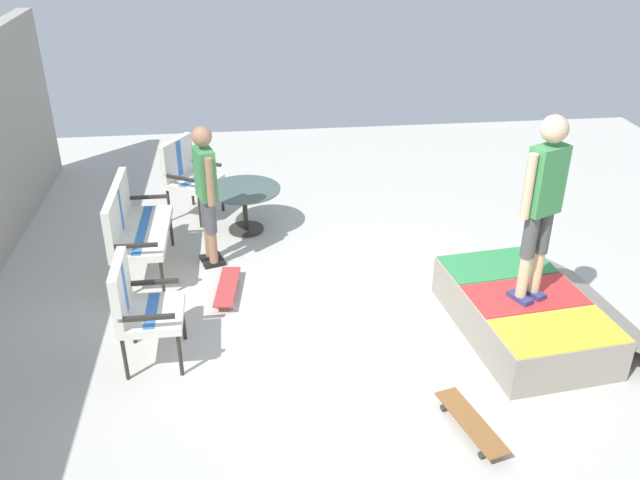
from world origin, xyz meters
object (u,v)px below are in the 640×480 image
object	(u,v)px
skate_ramp	(525,313)
skateboard_spare	(471,422)
person_watching	(206,187)
patio_chair_near_house	(186,171)
skateboard_by_bench	(227,287)
patio_bench	(131,222)
patio_table	(245,201)
patio_chair_by_wall	(137,303)
person_skater	(543,196)

from	to	relation	value
skate_ramp	skateboard_spare	bearing A→B (deg)	143.53
person_watching	skateboard_spare	bearing A→B (deg)	-144.70
skateboard_spare	skate_ramp	bearing A→B (deg)	-36.47
patio_chair_near_house	skateboard_by_bench	size ratio (longest dim) A/B	1.25
skate_ramp	patio_bench	bearing A→B (deg)	67.37
patio_table	skateboard_spare	world-z (taller)	patio_table
patio_chair_near_house	skateboard_spare	world-z (taller)	patio_chair_near_house
patio_chair_near_house	skateboard_by_bench	xyz separation A→B (m)	(-2.05, -0.51, -0.53)
skate_ramp	patio_chair_by_wall	world-z (taller)	patio_chair_by_wall
skateboard_spare	skateboard_by_bench	bearing A→B (deg)	40.38
patio_chair_near_house	person_skater	distance (m)	4.64
person_skater	skateboard_spare	bearing A→B (deg)	143.66
patio_bench	person_skater	world-z (taller)	person_skater
patio_chair_by_wall	person_skater	distance (m)	3.66
patio_chair_near_house	skate_ramp	bearing A→B (deg)	-132.31
skate_ramp	patio_chair_by_wall	size ratio (longest dim) A/B	1.91
skate_ramp	person_watching	xyz separation A→B (m)	(1.73, 3.04, 0.73)
patio_bench	patio_chair_by_wall	distance (m)	1.66
patio_table	patio_bench	bearing A→B (deg)	125.83
skate_ramp	patio_table	distance (m)	3.64
patio_table	person_skater	size ratio (longest dim) A/B	0.51
patio_bench	patio_table	bearing A→B (deg)	-54.17
patio_chair_by_wall	patio_table	size ratio (longest dim) A/B	1.13
patio_table	person_watching	size ratio (longest dim) A/B	0.55
skate_ramp	patio_chair_near_house	distance (m)	4.57
skate_ramp	skateboard_by_bench	world-z (taller)	skate_ramp
patio_chair_near_house	patio_table	distance (m)	0.94
patio_chair_near_house	skateboard_spare	size ratio (longest dim) A/B	1.24
patio_table	person_watching	distance (m)	1.03
skateboard_by_bench	skateboard_spare	distance (m)	2.98
patio_table	skateboard_by_bench	xyz separation A→B (m)	(-1.49, 0.22, -0.32)
person_skater	skateboard_spare	xyz separation A→B (m)	(-1.20, 0.88, -1.38)
patio_chair_near_house	person_watching	world-z (taller)	person_watching
patio_table	person_watching	bearing A→B (deg)	152.73
patio_bench	patio_table	world-z (taller)	patio_bench
patio_chair_by_wall	patio_table	xyz separation A→B (m)	(2.53, -0.97, -0.21)
patio_chair_by_wall	patio_table	world-z (taller)	patio_chair_by_wall
patio_chair_by_wall	skateboard_by_bench	bearing A→B (deg)	-35.67
skateboard_by_bench	skate_ramp	bearing A→B (deg)	-109.54
patio_chair_near_house	patio_chair_by_wall	size ratio (longest dim) A/B	1.00
skate_ramp	patio_chair_near_house	xyz separation A→B (m)	(3.07, 3.37, 0.40)
skateboard_spare	patio_table	bearing A→B (deg)	24.42
patio_bench	person_skater	bearing A→B (deg)	-113.58
skate_ramp	person_skater	xyz separation A→B (m)	(-0.06, 0.05, 1.25)
patio_table	skateboard_by_bench	bearing A→B (deg)	171.48
person_watching	skateboard_spare	world-z (taller)	person_watching
person_watching	patio_chair_by_wall	bearing A→B (deg)	162.07
patio_table	person_skater	bearing A→B (deg)	-134.67
person_watching	skateboard_by_bench	world-z (taller)	person_watching
patio_table	person_skater	xyz separation A→B (m)	(-2.56, -2.59, 1.06)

